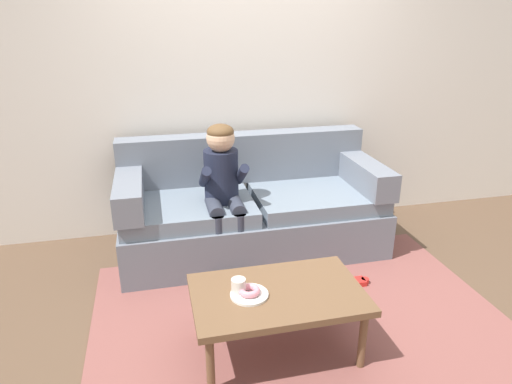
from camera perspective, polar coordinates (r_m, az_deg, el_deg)
name	(u,v)px	position (r m, az deg, el deg)	size (l,w,h in m)	color
ground	(291,302)	(3.21, 4.39, -13.57)	(10.00, 10.00, 0.00)	brown
wall_back	(247,70)	(4.02, -1.20, 15.09)	(8.00, 0.10, 2.80)	silver
area_rug	(302,323)	(3.01, 5.86, -16.08)	(2.62, 1.97, 0.01)	brown
couch	(251,210)	(3.74, -0.62, -2.30)	(2.09, 0.90, 0.91)	slate
coffee_table	(278,298)	(2.60, 2.73, -13.15)	(0.95, 0.59, 0.41)	brown
person_child	(223,183)	(3.39, -4.17, 1.18)	(0.34, 0.58, 1.10)	#1E2338
plate	(249,295)	(2.53, -0.85, -12.77)	(0.21, 0.21, 0.01)	white
donut	(249,291)	(2.52, -0.86, -12.30)	(0.12, 0.12, 0.04)	pink
mug	(239,286)	(2.53, -2.21, -11.77)	(0.08, 0.08, 0.09)	silver
toy_controller	(354,283)	(3.42, 12.23, -11.11)	(0.23, 0.09, 0.05)	red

